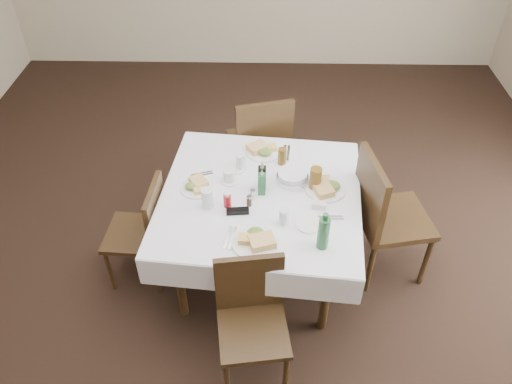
% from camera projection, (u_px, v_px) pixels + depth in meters
% --- Properties ---
extents(ground_plane, '(7.00, 7.00, 0.00)m').
position_uv_depth(ground_plane, '(249.00, 269.00, 3.90)').
color(ground_plane, black).
extents(room_shell, '(6.04, 7.04, 2.80)m').
position_uv_depth(room_shell, '(246.00, 69.00, 2.77)').
color(room_shell, '#C0B09C').
rests_on(room_shell, ground).
extents(dining_table, '(1.49, 1.49, 0.76)m').
position_uv_depth(dining_table, '(261.00, 202.00, 3.47)').
color(dining_table, black).
rests_on(dining_table, ground).
extents(chair_north, '(0.58, 0.58, 1.00)m').
position_uv_depth(chair_north, '(261.00, 141.00, 4.22)').
color(chair_north, black).
rests_on(chair_north, ground).
extents(chair_south, '(0.47, 0.47, 0.88)m').
position_uv_depth(chair_south, '(251.00, 312.00, 3.00)').
color(chair_south, black).
rests_on(chair_south, ground).
extents(chair_east, '(0.57, 0.57, 1.04)m').
position_uv_depth(chair_east, '(382.00, 211.00, 3.53)').
color(chair_east, black).
rests_on(chair_east, ground).
extents(chair_west, '(0.43, 0.43, 0.86)m').
position_uv_depth(chair_west, '(145.00, 227.00, 3.56)').
color(chair_west, black).
rests_on(chair_west, ground).
extents(meal_north, '(0.28, 0.28, 0.06)m').
position_uv_depth(meal_north, '(263.00, 150.00, 3.76)').
color(meal_north, white).
rests_on(meal_north, dining_table).
extents(meal_south, '(0.29, 0.29, 0.06)m').
position_uv_depth(meal_south, '(256.00, 240.00, 3.06)').
color(meal_south, white).
rests_on(meal_south, dining_table).
extents(meal_east, '(0.29, 0.29, 0.06)m').
position_uv_depth(meal_east, '(326.00, 188.00, 3.43)').
color(meal_east, white).
rests_on(meal_east, dining_table).
extents(meal_west, '(0.24, 0.24, 0.05)m').
position_uv_depth(meal_west, '(197.00, 186.00, 3.45)').
color(meal_west, white).
rests_on(meal_west, dining_table).
extents(side_plate_a, '(0.17, 0.17, 0.01)m').
position_uv_depth(side_plate_a, '(235.00, 168.00, 3.63)').
color(side_plate_a, white).
rests_on(side_plate_a, dining_table).
extents(side_plate_b, '(0.17, 0.17, 0.01)m').
position_uv_depth(side_plate_b, '(309.00, 224.00, 3.19)').
color(side_plate_b, white).
rests_on(side_plate_b, dining_table).
extents(water_n, '(0.06, 0.06, 0.12)m').
position_uv_depth(water_n, '(241.00, 162.00, 3.59)').
color(water_n, silver).
rests_on(water_n, dining_table).
extents(water_s, '(0.06, 0.06, 0.11)m').
position_uv_depth(water_s, '(284.00, 217.00, 3.17)').
color(water_s, silver).
rests_on(water_s, dining_table).
extents(water_e, '(0.08, 0.08, 0.14)m').
position_uv_depth(water_e, '(316.00, 176.00, 3.45)').
color(water_e, silver).
rests_on(water_e, dining_table).
extents(water_w, '(0.08, 0.08, 0.14)m').
position_uv_depth(water_w, '(207.00, 198.00, 3.28)').
color(water_w, silver).
rests_on(water_w, dining_table).
extents(iced_tea_a, '(0.06, 0.06, 0.13)m').
position_uv_depth(iced_tea_a, '(282.00, 156.00, 3.63)').
color(iced_tea_a, brown).
rests_on(iced_tea_a, dining_table).
extents(iced_tea_b, '(0.08, 0.08, 0.17)m').
position_uv_depth(iced_tea_b, '(315.00, 179.00, 3.41)').
color(iced_tea_b, brown).
rests_on(iced_tea_b, dining_table).
extents(bread_basket, '(0.23, 0.23, 0.08)m').
position_uv_depth(bread_basket, '(292.00, 177.00, 3.50)').
color(bread_basket, silver).
rests_on(bread_basket, dining_table).
extents(oil_cruet_dark, '(0.05, 0.05, 0.23)m').
position_uv_depth(oil_cruet_dark, '(262.00, 177.00, 3.40)').
color(oil_cruet_dark, black).
rests_on(oil_cruet_dark, dining_table).
extents(oil_cruet_green, '(0.05, 0.05, 0.21)m').
position_uv_depth(oil_cruet_green, '(262.00, 183.00, 3.36)').
color(oil_cruet_green, '#246034').
rests_on(oil_cruet_green, dining_table).
extents(ketchup_bottle, '(0.05, 0.05, 0.11)m').
position_uv_depth(ketchup_bottle, '(227.00, 200.00, 3.29)').
color(ketchup_bottle, '#B31822').
rests_on(ketchup_bottle, dining_table).
extents(salt_shaker, '(0.04, 0.04, 0.08)m').
position_uv_depth(salt_shaker, '(252.00, 195.00, 3.35)').
color(salt_shaker, white).
rests_on(salt_shaker, dining_table).
extents(pepper_shaker, '(0.03, 0.03, 0.08)m').
position_uv_depth(pepper_shaker, '(249.00, 201.00, 3.31)').
color(pepper_shaker, '#433223').
rests_on(pepper_shaker, dining_table).
extents(coffee_mug, '(0.13, 0.13, 0.09)m').
position_uv_depth(coffee_mug, '(229.00, 176.00, 3.49)').
color(coffee_mug, white).
rests_on(coffee_mug, dining_table).
extents(sunglasses, '(0.15, 0.06, 0.03)m').
position_uv_depth(sunglasses, '(238.00, 211.00, 3.26)').
color(sunglasses, black).
rests_on(sunglasses, dining_table).
extents(green_bottle, '(0.07, 0.07, 0.27)m').
position_uv_depth(green_bottle, '(324.00, 233.00, 2.97)').
color(green_bottle, '#246034').
rests_on(green_bottle, dining_table).
extents(sugar_caddy, '(0.10, 0.07, 0.04)m').
position_uv_depth(sugar_caddy, '(319.00, 205.00, 3.30)').
color(sugar_caddy, white).
rests_on(sugar_caddy, dining_table).
extents(cutlery_n, '(0.06, 0.20, 0.01)m').
position_uv_depth(cutlery_n, '(286.00, 153.00, 3.76)').
color(cutlery_n, silver).
rests_on(cutlery_n, dining_table).
extents(cutlery_s, '(0.08, 0.20, 0.01)m').
position_uv_depth(cutlery_s, '(230.00, 238.00, 3.10)').
color(cutlery_s, silver).
rests_on(cutlery_s, dining_table).
extents(cutlery_e, '(0.17, 0.04, 0.01)m').
position_uv_depth(cutlery_e, '(331.00, 218.00, 3.23)').
color(cutlery_e, silver).
rests_on(cutlery_e, dining_table).
extents(cutlery_w, '(0.16, 0.09, 0.01)m').
position_uv_depth(cutlery_w, '(202.00, 174.00, 3.57)').
color(cutlery_w, silver).
rests_on(cutlery_w, dining_table).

